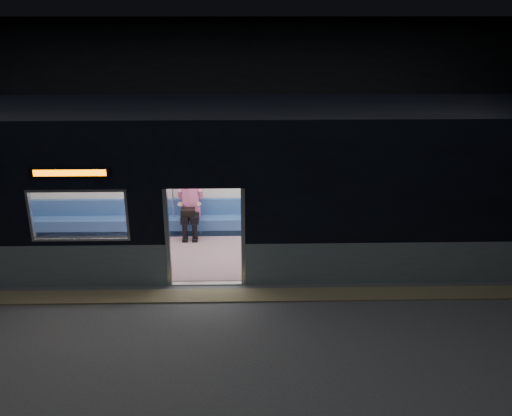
{
  "coord_description": "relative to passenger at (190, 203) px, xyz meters",
  "views": [
    {
      "loc": [
        0.77,
        -8.68,
        5.29
      ],
      "look_at": [
        1.02,
        2.3,
        1.17
      ],
      "focal_mm": 38.0,
      "sensor_mm": 36.0,
      "label": 1
    }
  ],
  "objects": [
    {
      "name": "handbag",
      "position": [
        -0.04,
        -0.25,
        -0.14
      ],
      "size": [
        0.32,
        0.28,
        0.16
      ],
      "primitive_type": "cube",
      "rotation": [
        0.0,
        0.0,
        -0.02
      ],
      "color": "black",
      "rests_on": "passenger"
    },
    {
      "name": "tactile_strip",
      "position": [
        0.53,
        -3.0,
        -0.83
      ],
      "size": [
        22.8,
        0.5,
        0.03
      ],
      "primitive_type": "cube",
      "color": "#8C7F59",
      "rests_on": "station_floor"
    },
    {
      "name": "station_envelope",
      "position": [
        0.53,
        -3.55,
        2.82
      ],
      "size": [
        24.0,
        14.0,
        5.0
      ],
      "color": "black",
      "rests_on": "station_floor"
    },
    {
      "name": "transit_map",
      "position": [
        3.42,
        0.31,
        0.65
      ],
      "size": [
        1.07,
        0.03,
        0.69
      ],
      "primitive_type": "cube",
      "color": "white",
      "rests_on": "metro_car"
    },
    {
      "name": "station_floor",
      "position": [
        0.53,
        -3.55,
        -0.85
      ],
      "size": [
        24.0,
        14.0,
        0.01
      ],
      "primitive_type": "cube",
      "color": "#47494C",
      "rests_on": "ground"
    },
    {
      "name": "metro_car",
      "position": [
        0.53,
        -1.0,
        1.0
      ],
      "size": [
        18.0,
        3.04,
        3.35
      ],
      "color": "gray",
      "rests_on": "station_floor"
    },
    {
      "name": "passenger",
      "position": [
        0.0,
        0.0,
        0.0
      ],
      "size": [
        0.5,
        0.8,
        1.48
      ],
      "rotation": [
        0.0,
        0.0,
        -0.2
      ],
      "color": "black",
      "rests_on": "metro_car"
    }
  ]
}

